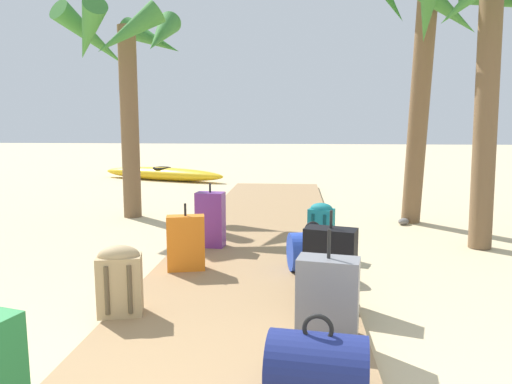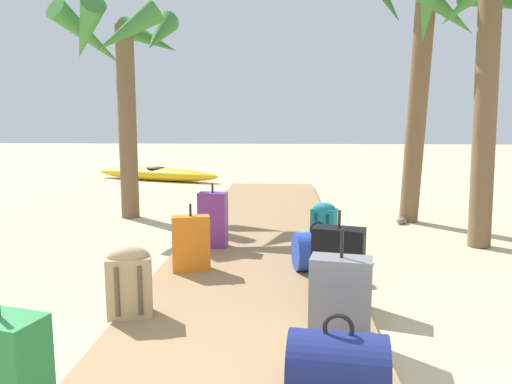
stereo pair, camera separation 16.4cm
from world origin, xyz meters
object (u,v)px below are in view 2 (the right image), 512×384
object	(u,v)px
suitcase_grey	(340,297)
palm_tree_near_right	(488,20)
duffel_bag_navy	(337,366)
suitcase_black	(338,262)
suitcase_orange	(191,243)
kayak	(156,174)
backpack_tan	(129,280)
palm_tree_near_left	(122,57)
backpack_teal	(324,225)
suitcase_purple	(213,220)
duffel_bag_blue	(317,251)
palm_tree_far_right	(419,1)

from	to	relation	value
suitcase_grey	palm_tree_near_right	size ratio (longest dim) A/B	0.21
duffel_bag_navy	suitcase_black	size ratio (longest dim) A/B	0.75
suitcase_orange	palm_tree_near_right	size ratio (longest dim) A/B	0.19
duffel_bag_navy	kayak	size ratio (longest dim) A/B	0.15
suitcase_black	palm_tree_near_right	bearing A→B (deg)	47.93
suitcase_black	suitcase_grey	world-z (taller)	suitcase_grey
suitcase_black	backpack_tan	distance (m)	1.68
suitcase_grey	palm_tree_near_left	size ratio (longest dim) A/B	0.22
backpack_teal	kayak	distance (m)	8.07
suitcase_purple	duffel_bag_blue	world-z (taller)	suitcase_purple
suitcase_grey	duffel_bag_blue	size ratio (longest dim) A/B	1.45
backpack_teal	palm_tree_far_right	xyz separation A→B (m)	(1.43, 1.78, 2.87)
suitcase_orange	duffel_bag_blue	distance (m)	1.25
suitcase_grey	kayak	bearing A→B (deg)	112.34
suitcase_black	kayak	xyz separation A→B (m)	(-3.90, 8.59, -0.20)
duffel_bag_navy	kayak	xyz separation A→B (m)	(-3.73, 10.09, -0.09)
suitcase_purple	suitcase_black	distance (m)	2.01
palm_tree_near_left	palm_tree_far_right	distance (m)	4.50
suitcase_purple	duffel_bag_navy	bearing A→B (deg)	-69.83
duffel_bag_navy	backpack_tan	xyz separation A→B (m)	(-1.44, 1.00, 0.10)
suitcase_grey	palm_tree_far_right	distance (m)	5.19
suitcase_orange	duffel_bag_navy	xyz separation A→B (m)	(1.20, -2.13, -0.09)
backpack_teal	palm_tree_near_right	xyz separation A→B (m)	(1.94, 0.63, 2.37)
palm_tree_near_left	suitcase_black	bearing A→B (deg)	-50.42
suitcase_orange	suitcase_grey	size ratio (longest dim) A/B	0.89
suitcase_orange	duffel_bag_navy	world-z (taller)	suitcase_orange
backpack_tan	suitcase_orange	bearing A→B (deg)	78.00
duffel_bag_navy	suitcase_grey	distance (m)	0.77
duffel_bag_navy	suitcase_black	bearing A→B (deg)	83.61
suitcase_orange	suitcase_grey	distance (m)	1.89
backpack_tan	palm_tree_near_left	xyz separation A→B (m)	(-1.40, 4.13, 2.19)
duffel_bag_blue	palm_tree_near_right	world-z (taller)	palm_tree_near_right
suitcase_black	suitcase_grey	size ratio (longest dim) A/B	0.99
suitcase_purple	palm_tree_near_right	distance (m)	4.03
duffel_bag_blue	palm_tree_far_right	xyz separation A→B (m)	(1.55, 2.57, 2.97)
suitcase_orange	kayak	bearing A→B (deg)	107.67
suitcase_orange	backpack_tan	xyz separation A→B (m)	(-0.24, -1.13, 0.01)
backpack_teal	duffel_bag_navy	bearing A→B (deg)	-93.25
duffel_bag_navy	palm_tree_near_left	distance (m)	6.29
suitcase_grey	backpack_teal	world-z (taller)	suitcase_grey
duffel_bag_blue	palm_tree_near_right	bearing A→B (deg)	34.54
palm_tree_near_right	backpack_teal	bearing A→B (deg)	-161.98
palm_tree_near_right	duffel_bag_blue	bearing A→B (deg)	-145.46
backpack_teal	palm_tree_near_right	size ratio (longest dim) A/B	0.15
suitcase_orange	palm_tree_near_left	world-z (taller)	palm_tree_near_left
suitcase_black	duffel_bag_blue	size ratio (longest dim) A/B	1.43
suitcase_black	kayak	distance (m)	9.44
backpack_teal	palm_tree_far_right	world-z (taller)	palm_tree_far_right
suitcase_orange	suitcase_black	world-z (taller)	suitcase_black
duffel_bag_navy	kayak	bearing A→B (deg)	110.30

